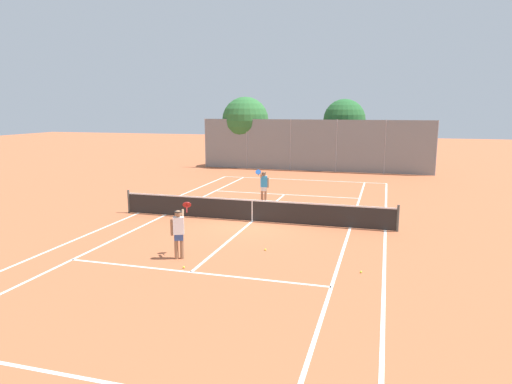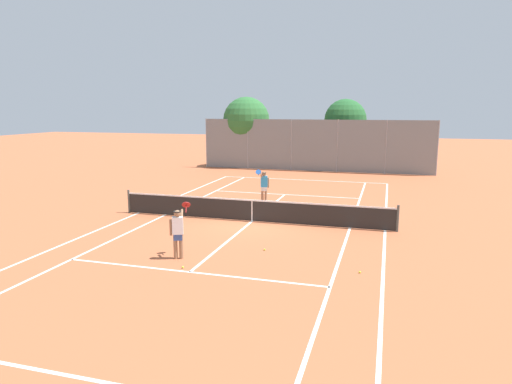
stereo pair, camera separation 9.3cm
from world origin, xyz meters
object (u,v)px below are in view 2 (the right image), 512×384
loose_tennis_ball_2 (265,250)px  tennis_net (252,210)px  loose_tennis_ball_1 (360,272)px  tree_behind_right (343,122)px  tree_behind_left (246,121)px  loose_tennis_ball_0 (183,267)px  player_far_left (264,185)px  player_near_side (178,231)px

loose_tennis_ball_2 → tennis_net: bearing=112.7°
loose_tennis_ball_1 → tree_behind_right: bearing=97.0°
tree_behind_left → loose_tennis_ball_0: bearing=-77.0°
player_far_left → tree_behind_left: bearing=110.9°
player_near_side → tree_behind_right: bearing=83.3°
loose_tennis_ball_0 → tree_behind_left: (-5.57, 24.14, 3.66)m
player_far_left → loose_tennis_ball_2: 8.02m
player_near_side → loose_tennis_ball_1: bearing=2.6°
player_near_side → loose_tennis_ball_2: size_ratio=26.88×
tennis_net → loose_tennis_ball_2: 4.12m
player_far_left → tree_behind_right: tree_behind_right is taller
tennis_net → tree_behind_right: size_ratio=2.19×
loose_tennis_ball_1 → tree_behind_right: (-2.89, 23.61, 3.69)m
loose_tennis_ball_1 → tree_behind_left: bearing=115.0°
player_near_side → loose_tennis_ball_1: (5.71, 0.26, -0.89)m
tennis_net → player_far_left: size_ratio=6.76×
player_near_side → loose_tennis_ball_0: size_ratio=26.88×
player_near_side → loose_tennis_ball_2: bearing=32.6°
tennis_net → tree_behind_right: 18.90m
loose_tennis_ball_0 → tree_behind_left: tree_behind_left is taller
tennis_net → loose_tennis_ball_1: size_ratio=181.82×
player_near_side → tree_behind_left: bearing=102.2°
player_far_left → tree_behind_right: 15.08m
loose_tennis_ball_2 → tree_behind_left: size_ratio=0.01×
player_near_side → loose_tennis_ball_0: player_near_side is taller
player_far_left → loose_tennis_ball_1: size_ratio=26.88×
tennis_net → player_near_side: size_ratio=6.76×
player_far_left → loose_tennis_ball_0: 10.11m
player_far_left → loose_tennis_ball_0: player_far_left is taller
player_far_left → tree_behind_right: (2.48, 14.61, 2.80)m
player_near_side → player_far_left: size_ratio=1.00×
loose_tennis_ball_2 → tree_behind_right: 22.61m
loose_tennis_ball_1 → loose_tennis_ball_2: (-3.26, 1.30, 0.00)m
loose_tennis_ball_1 → loose_tennis_ball_2: bearing=158.2°
player_far_left → loose_tennis_ball_1: (5.37, -8.99, -0.89)m
player_far_left → tree_behind_right: bearing=80.4°
player_far_left → loose_tennis_ball_2: player_far_left is taller
tennis_net → player_far_left: 3.97m
loose_tennis_ball_1 → loose_tennis_ball_2: 3.51m
player_far_left → loose_tennis_ball_2: bearing=-74.6°
player_near_side → player_far_left: (0.34, 9.25, 0.00)m
tree_behind_right → loose_tennis_ball_2: bearing=-90.9°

